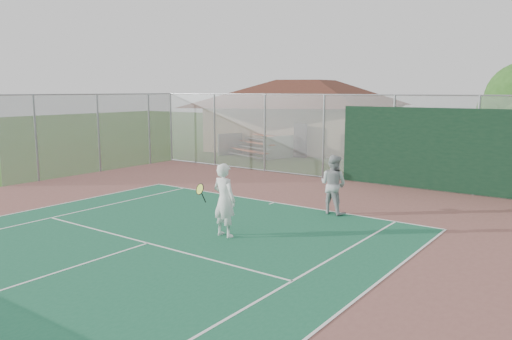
# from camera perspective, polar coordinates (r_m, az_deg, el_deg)

# --- Properties ---
(back_fence) EXTENTS (20.08, 0.11, 3.53)m
(back_fence) POSITION_cam_1_polar(r_m,az_deg,el_deg) (19.76, 15.64, 2.94)
(back_fence) COLOR gray
(back_fence) RESTS_ON ground
(side_fence_left) EXTENTS (0.08, 9.00, 3.50)m
(side_fence_left) POSITION_cam_1_polar(r_m,az_deg,el_deg) (23.62, -17.54, 4.02)
(side_fence_left) COLOR gray
(side_fence_left) RESTS_ON ground
(clubhouse) EXTENTS (13.45, 10.66, 5.10)m
(clubhouse) POSITION_cam_1_polar(r_m,az_deg,el_deg) (31.40, 5.74, 7.09)
(clubhouse) COLOR tan
(clubhouse) RESTS_ON ground
(bleachers) EXTENTS (3.87, 2.91, 1.23)m
(bleachers) POSITION_cam_1_polar(r_m,az_deg,el_deg) (27.80, -0.16, 2.87)
(bleachers) COLOR #A74726
(bleachers) RESTS_ON ground
(player_white_front) EXTENTS (1.09, 0.71, 1.87)m
(player_white_front) POSITION_cam_1_polar(r_m,az_deg,el_deg) (12.55, -3.68, -3.51)
(player_white_front) COLOR white
(player_white_front) RESTS_ON ground
(player_grey_back) EXTENTS (0.92, 0.75, 1.77)m
(player_grey_back) POSITION_cam_1_polar(r_m,az_deg,el_deg) (15.02, 8.82, -1.71)
(player_grey_back) COLOR #A8ABAD
(player_grey_back) RESTS_ON ground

